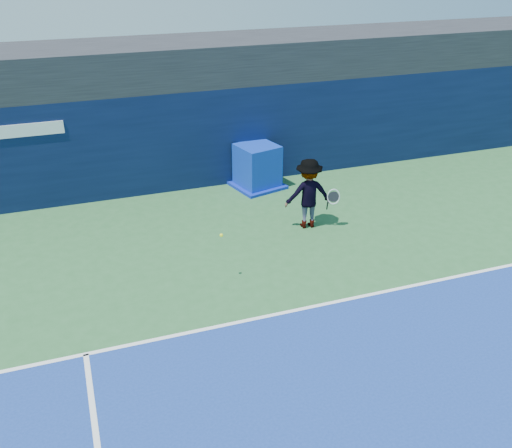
{
  "coord_description": "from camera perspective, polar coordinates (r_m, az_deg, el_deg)",
  "views": [
    {
      "loc": [
        -4.76,
        -5.99,
        7.0
      ],
      "look_at": [
        -0.85,
        5.2,
        1.0
      ],
      "focal_mm": 40.0,
      "sensor_mm": 36.0,
      "label": 1
    }
  ],
  "objects": [
    {
      "name": "tennis_player",
      "position": [
        15.06,
        5.26,
        3.05
      ],
      "size": [
        1.42,
        0.86,
        1.9
      ],
      "color": "silver",
      "rests_on": "ground"
    },
    {
      "name": "ground",
      "position": [
        10.37,
        14.7,
        -16.71
      ],
      "size": [
        80.0,
        80.0,
        0.0
      ],
      "primitive_type": "plane",
      "color": "#2A5E30",
      "rests_on": "ground"
    },
    {
      "name": "tennis_ball",
      "position": [
        12.51,
        -3.48,
        -1.14
      ],
      "size": [
        0.08,
        0.08,
        0.08
      ],
      "color": "yellow",
      "rests_on": "ground"
    },
    {
      "name": "stadium_band",
      "position": [
        18.45,
        -4.11,
        16.15
      ],
      "size": [
        36.0,
        3.0,
        1.2
      ],
      "primitive_type": "cube",
      "color": "black",
      "rests_on": "back_wall_assembly"
    },
    {
      "name": "baseline",
      "position": [
        12.34,
        7.2,
        -7.89
      ],
      "size": [
        24.0,
        0.1,
        0.01
      ],
      "primitive_type": "cube",
      "color": "white",
      "rests_on": "ground"
    },
    {
      "name": "equipment_cart",
      "position": [
        17.64,
        0.13,
        5.63
      ],
      "size": [
        1.71,
        1.71,
        1.35
      ],
      "color": "#0B2BA7",
      "rests_on": "ground"
    },
    {
      "name": "back_wall_assembly",
      "position": [
        18.02,
        -3.04,
        9.04
      ],
      "size": [
        36.0,
        1.03,
        3.0
      ],
      "color": "#091333",
      "rests_on": "ground"
    }
  ]
}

